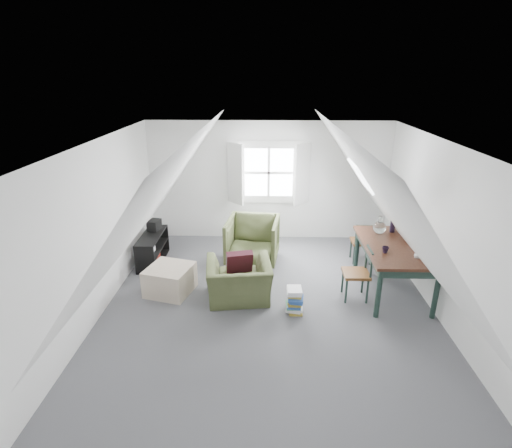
{
  "coord_description": "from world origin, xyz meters",
  "views": [
    {
      "loc": [
        -0.05,
        -5.36,
        3.4
      ],
      "look_at": [
        -0.21,
        0.6,
        1.12
      ],
      "focal_mm": 28.0,
      "sensor_mm": 36.0,
      "label": 1
    }
  ],
  "objects_px": {
    "ottoman": "(170,280)",
    "dining_chair_near": "(358,273)",
    "magazine_stack": "(295,300)",
    "media_shelf": "(152,250)",
    "armchair_near": "(239,299)",
    "dining_chair_far": "(362,241)",
    "armchair_far": "(253,261)",
    "dining_table": "(395,251)"
  },
  "relations": [
    {
      "from": "ottoman",
      "to": "dining_chair_near",
      "type": "height_order",
      "value": "dining_chair_near"
    },
    {
      "from": "magazine_stack",
      "to": "media_shelf",
      "type": "bearing_deg",
      "value": 148.37
    },
    {
      "from": "armchair_near",
      "to": "dining_chair_far",
      "type": "bearing_deg",
      "value": -154.67
    },
    {
      "from": "armchair_far",
      "to": "ottoman",
      "type": "xyz_separation_m",
      "value": [
        -1.31,
        -1.15,
        0.22
      ]
    },
    {
      "from": "dining_table",
      "to": "media_shelf",
      "type": "bearing_deg",
      "value": 163.58
    },
    {
      "from": "armchair_far",
      "to": "media_shelf",
      "type": "height_order",
      "value": "media_shelf"
    },
    {
      "from": "dining_chair_near",
      "to": "magazine_stack",
      "type": "bearing_deg",
      "value": -72.25
    },
    {
      "from": "armchair_far",
      "to": "ottoman",
      "type": "height_order",
      "value": "ottoman"
    },
    {
      "from": "armchair_far",
      "to": "dining_chair_near",
      "type": "bearing_deg",
      "value": -29.31
    },
    {
      "from": "armchair_far",
      "to": "dining_chair_near",
      "type": "xyz_separation_m",
      "value": [
        1.71,
        -1.25,
        0.45
      ]
    },
    {
      "from": "dining_chair_far",
      "to": "media_shelf",
      "type": "distance_m",
      "value": 3.95
    },
    {
      "from": "magazine_stack",
      "to": "dining_chair_near",
      "type": "bearing_deg",
      "value": 22.73
    },
    {
      "from": "dining_table",
      "to": "media_shelf",
      "type": "xyz_separation_m",
      "value": [
        -4.2,
        0.95,
        -0.48
      ]
    },
    {
      "from": "armchair_far",
      "to": "magazine_stack",
      "type": "height_order",
      "value": "armchair_far"
    },
    {
      "from": "dining_chair_far",
      "to": "media_shelf",
      "type": "xyz_separation_m",
      "value": [
        -3.95,
        -0.14,
        -0.17
      ]
    },
    {
      "from": "armchair_near",
      "to": "dining_chair_far",
      "type": "height_order",
      "value": "dining_chair_far"
    },
    {
      "from": "armchair_near",
      "to": "dining_chair_near",
      "type": "distance_m",
      "value": 1.93
    },
    {
      "from": "ottoman",
      "to": "dining_chair_near",
      "type": "xyz_separation_m",
      "value": [
        3.02,
        -0.1,
        0.22
      ]
    },
    {
      "from": "dining_chair_near",
      "to": "magazine_stack",
      "type": "xyz_separation_m",
      "value": [
        -1.01,
        -0.42,
        -0.26
      ]
    },
    {
      "from": "dining_table",
      "to": "magazine_stack",
      "type": "distance_m",
      "value": 1.82
    },
    {
      "from": "ottoman",
      "to": "dining_chair_far",
      "type": "xyz_separation_m",
      "value": [
        3.37,
        1.21,
        0.19
      ]
    },
    {
      "from": "armchair_far",
      "to": "dining_table",
      "type": "xyz_separation_m",
      "value": [
        2.31,
        -1.04,
        0.73
      ]
    },
    {
      "from": "dining_chair_far",
      "to": "media_shelf",
      "type": "height_order",
      "value": "dining_chair_far"
    },
    {
      "from": "media_shelf",
      "to": "dining_table",
      "type": "bearing_deg",
      "value": -8.29
    },
    {
      "from": "ottoman",
      "to": "dining_table",
      "type": "relative_size",
      "value": 0.4
    },
    {
      "from": "ottoman",
      "to": "magazine_stack",
      "type": "bearing_deg",
      "value": -14.71
    },
    {
      "from": "armchair_far",
      "to": "media_shelf",
      "type": "distance_m",
      "value": 1.91
    },
    {
      "from": "dining_table",
      "to": "dining_chair_far",
      "type": "relative_size",
      "value": 2.09
    },
    {
      "from": "armchair_near",
      "to": "dining_chair_near",
      "type": "relative_size",
      "value": 1.16
    },
    {
      "from": "dining_chair_near",
      "to": "media_shelf",
      "type": "xyz_separation_m",
      "value": [
        -3.6,
        1.17,
        -0.2
      ]
    },
    {
      "from": "armchair_near",
      "to": "ottoman",
      "type": "relative_size",
      "value": 1.48
    },
    {
      "from": "dining_chair_near",
      "to": "armchair_far",
      "type": "bearing_deg",
      "value": -131.28
    },
    {
      "from": "armchair_far",
      "to": "dining_chair_near",
      "type": "distance_m",
      "value": 2.17
    },
    {
      "from": "ottoman",
      "to": "dining_table",
      "type": "xyz_separation_m",
      "value": [
        3.62,
        0.11,
        0.5
      ]
    },
    {
      "from": "armchair_near",
      "to": "dining_chair_near",
      "type": "xyz_separation_m",
      "value": [
        1.88,
        0.09,
        0.45
      ]
    },
    {
      "from": "ottoman",
      "to": "dining_chair_far",
      "type": "height_order",
      "value": "dining_chair_far"
    },
    {
      "from": "armchair_near",
      "to": "armchair_far",
      "type": "relative_size",
      "value": 1.03
    },
    {
      "from": "armchair_far",
      "to": "magazine_stack",
      "type": "xyz_separation_m",
      "value": [
        0.69,
        -1.68,
        0.19
      ]
    },
    {
      "from": "ottoman",
      "to": "magazine_stack",
      "type": "xyz_separation_m",
      "value": [
        2.01,
        -0.53,
        -0.03
      ]
    },
    {
      "from": "armchair_near",
      "to": "dining_chair_near",
      "type": "height_order",
      "value": "dining_chair_near"
    },
    {
      "from": "dining_chair_far",
      "to": "armchair_near",
      "type": "bearing_deg",
      "value": 52.27
    },
    {
      "from": "armchair_far",
      "to": "dining_chair_far",
      "type": "height_order",
      "value": "dining_chair_far"
    }
  ]
}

